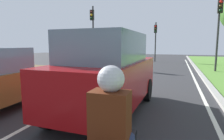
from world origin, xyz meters
TOP-DOWN VIEW (x-y plane):
  - ground_plane at (0.00, 14.00)m, footprint 60.00×60.00m
  - lane_line_center at (-0.70, 14.00)m, footprint 0.12×32.00m
  - lane_line_right_edge at (3.60, 14.00)m, footprint 0.12×32.00m
  - curb_right at (4.10, 14.00)m, footprint 0.24×48.00m
  - car_suv_ahead at (0.78, 8.18)m, footprint 2.03×4.53m
  - rider_person at (2.01, 4.94)m, footprint 0.50×0.40m
  - traffic_light_near_right at (5.24, 18.36)m, footprint 0.32×0.50m
  - traffic_light_overhead_left at (-4.72, 19.11)m, footprint 0.32×0.50m
  - traffic_light_far_median at (0.10, 25.88)m, footprint 0.32×0.50m

SIDE VIEW (x-z plane):
  - ground_plane at x=0.00m, z-range 0.00..0.00m
  - lane_line_center at x=-0.70m, z-range 0.00..0.01m
  - lane_line_right_edge at x=3.60m, z-range 0.00..0.01m
  - curb_right at x=4.10m, z-range 0.00..0.12m
  - car_suv_ahead at x=0.78m, z-range 0.03..2.31m
  - rider_person at x=2.01m, z-range 0.61..1.77m
  - traffic_light_far_median at x=0.10m, z-range 0.77..5.29m
  - traffic_light_near_right at x=5.24m, z-range 0.87..6.26m
  - traffic_light_overhead_left at x=-4.72m, z-range 0.88..6.26m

